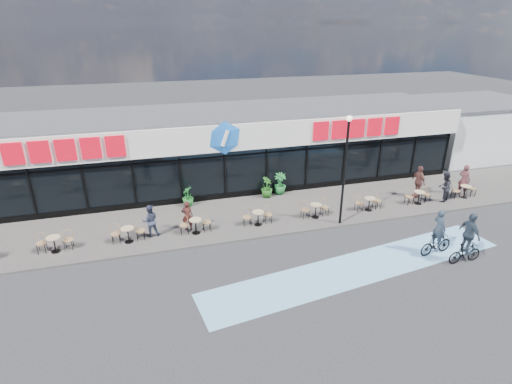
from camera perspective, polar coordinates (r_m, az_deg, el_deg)
ground at (r=17.50m, az=0.43°, el=-10.13°), size 120.00×120.00×0.00m
sidewalk at (r=21.26m, az=-2.97°, el=-3.61°), size 44.00×5.00×0.10m
bike_lane at (r=17.75m, az=14.55°, el=-10.42°), size 14.17×4.13×0.01m
building at (r=25.39m, az=-5.87°, el=6.36°), size 30.60×6.57×4.75m
neighbour_building at (r=35.92m, az=28.29°, el=8.25°), size 9.20×7.20×4.11m
lamp_post at (r=19.72m, az=12.63°, el=4.13°), size 0.28×0.28×5.55m
bistro_set_1 at (r=20.08m, az=-26.83°, el=-6.36°), size 1.54×0.62×0.90m
bistro_set_2 at (r=19.63m, az=-17.82°, el=-5.52°), size 1.54×0.62×0.90m
bistro_set_3 at (r=19.68m, az=-8.65°, el=-4.52°), size 1.54×0.62×0.90m
bistro_set_4 at (r=20.22m, az=0.23°, el=-3.44°), size 1.54×0.62×0.90m
bistro_set_5 at (r=21.22m, az=8.44°, el=-2.37°), size 1.54×0.62×0.90m
bistro_set_6 at (r=22.62m, az=15.75°, el=-1.37°), size 1.54×0.62×0.90m
bistro_set_7 at (r=24.35m, az=22.12°, el=-0.48°), size 1.54×0.62×0.90m
bistro_set_8 at (r=26.34m, az=27.59°, el=0.29°), size 1.54×0.62×0.90m
potted_plant_left at (r=22.53m, az=-9.73°, el=-0.61°), size 0.73×0.73×1.13m
potted_plant_mid at (r=23.30m, az=1.56°, el=0.68°), size 0.94×0.94×1.22m
potted_plant_right at (r=23.76m, az=3.44°, el=1.20°), size 0.79×0.79×1.30m
patron_left at (r=19.84m, az=-9.78°, el=-3.35°), size 0.63×0.49×1.54m
patron_right at (r=19.65m, az=-14.89°, el=-3.98°), size 0.83×0.67×1.61m
pedestrian_a at (r=25.09m, az=22.18°, el=1.40°), size 0.47×1.11×1.89m
pedestrian_b at (r=26.55m, az=27.59°, el=1.55°), size 0.68×0.80×1.85m
pedestrian_c at (r=25.04m, az=25.31°, el=0.64°), size 1.07×1.01×1.74m
cyclist_a at (r=19.24m, az=27.98°, el=-6.32°), size 1.60×1.11×2.34m
cyclist_b at (r=19.46m, az=24.47°, el=-6.01°), size 1.73×0.68×2.20m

